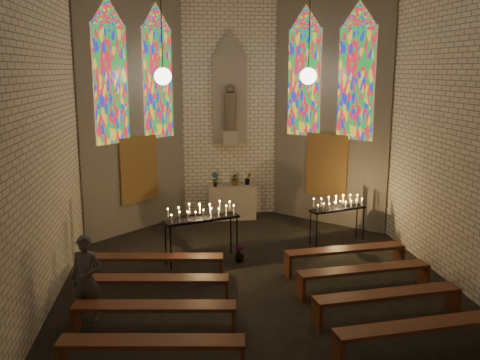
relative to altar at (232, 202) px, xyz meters
name	(u,v)px	position (x,y,z in m)	size (l,w,h in m)	color
floor	(260,292)	(0.00, -5.45, -0.50)	(12.00, 12.00, 0.00)	black
room	(240,96)	(0.00, -2.08, 3.22)	(8.22, 12.43, 7.00)	#F0E4C9
altar	(232,202)	(0.00, 0.00, 0.00)	(1.40, 0.60, 1.00)	#B3A792
flower_vase_left	(215,179)	(-0.50, -0.10, 0.72)	(0.23, 0.16, 0.44)	#4C723F
flower_vase_center	(235,179)	(0.11, 0.06, 0.69)	(0.35, 0.30, 0.38)	#4C723F
flower_vase_right	(248,178)	(0.50, 0.07, 0.69)	(0.21, 0.17, 0.38)	#4C723F
aisle_flower_pot	(239,253)	(-0.21, -3.71, -0.30)	(0.23, 0.23, 0.40)	#4C723F
votive_stand_left	(202,215)	(-1.07, -3.55, 0.61)	(1.79, 1.00, 1.29)	black
votive_stand_right	(338,206)	(2.45, -2.58, 0.47)	(1.58, 0.84, 1.13)	black
pew_left_0	(158,260)	(-2.04, -4.54, -0.07)	(2.75, 0.71, 0.52)	#572A19
pew_right_0	(345,252)	(2.04, -4.54, -0.07)	(2.75, 0.71, 0.52)	#572A19
pew_left_1	(157,282)	(-2.04, -5.74, -0.07)	(2.75, 0.71, 0.52)	#572A19
pew_right_1	(364,272)	(2.04, -5.74, -0.07)	(2.75, 0.71, 0.52)	#572A19
pew_left_2	(154,310)	(-2.04, -6.94, -0.07)	(2.75, 0.71, 0.52)	#572A19
pew_right_2	(388,297)	(2.04, -6.94, -0.07)	(2.75, 0.71, 0.52)	#572A19
pew_left_3	(152,346)	(-2.04, -8.14, -0.07)	(2.75, 0.71, 0.52)	#572A19
pew_right_3	(418,330)	(2.04, -8.14, -0.07)	(2.75, 0.71, 0.52)	#572A19
visitor	(86,278)	(-3.23, -6.29, 0.28)	(0.57, 0.37, 1.56)	#4E4D57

